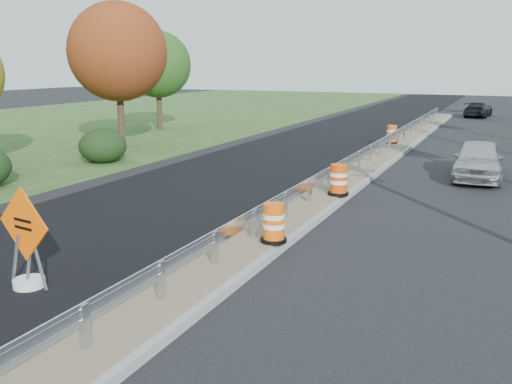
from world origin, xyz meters
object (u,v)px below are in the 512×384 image
at_px(car_silver, 478,160).
at_px(car_dark_far, 478,109).
at_px(barrel_median_near, 274,224).
at_px(barrel_median_far, 392,135).
at_px(caution_sign, 27,262).
at_px(barrel_median_mid, 339,180).

height_order(car_silver, car_dark_far, car_silver).
bearing_deg(barrel_median_near, barrel_median_far, 92.69).
bearing_deg(barrel_median_far, barrel_median_near, -87.31).
xyz_separation_m(caution_sign, barrel_median_far, (2.70, 22.12, 0.16)).
relative_size(caution_sign, car_dark_far, 0.47).
bearing_deg(car_dark_far, barrel_median_mid, 91.29).
xyz_separation_m(car_silver, car_dark_far, (-1.64, 27.36, -0.10)).
height_order(barrel_median_near, barrel_median_far, barrel_median_far).
bearing_deg(car_dark_far, barrel_median_near, 91.81).
bearing_deg(caution_sign, barrel_median_far, 92.30).
bearing_deg(barrel_median_near, car_dark_far, 86.78).
bearing_deg(car_silver, barrel_median_near, -110.99).
bearing_deg(barrel_median_near, caution_sign, -131.29).
bearing_deg(car_silver, barrel_median_mid, -125.60).
distance_m(barrel_median_far, car_silver, 8.39).
distance_m(barrel_median_near, barrel_median_mid, 5.36).
relative_size(caution_sign, barrel_median_mid, 2.09).
distance_m(barrel_median_near, car_silver, 11.73).
height_order(barrel_median_near, barrel_median_mid, barrel_median_mid).
bearing_deg(barrel_median_far, car_dark_far, 81.60).
relative_size(barrel_median_far, car_silver, 0.22).
height_order(caution_sign, car_dark_far, caution_sign).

